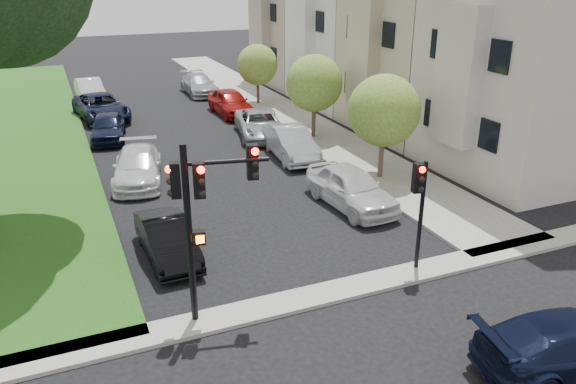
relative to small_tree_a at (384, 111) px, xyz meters
name	(u,v)px	position (x,y,z in m)	size (l,w,h in m)	color
ground	(366,335)	(-6.20, -9.41, -3.01)	(140.00, 140.00, 0.00)	black
grass_strip	(6,131)	(-15.20, 14.59, -2.95)	(8.00, 44.00, 0.12)	#1B5116
sidewalk_right	(269,105)	(0.55, 14.59, -2.95)	(3.50, 44.00, 0.12)	gray
sidewalk_cross	(330,293)	(-6.20, -7.41, -2.95)	(60.00, 1.00, 0.12)	gray
house_a	(540,9)	(6.25, -1.41, 3.92)	(7.70, 7.55, 15.97)	silver
house_b	(429,0)	(6.25, 6.09, 3.92)	(7.70, 7.55, 15.97)	gray
small_tree_a	(384,111)	(0.00, 0.00, 0.00)	(3.02, 3.02, 4.53)	#3E291C
small_tree_b	(314,83)	(0.00, 6.68, -0.06)	(2.96, 2.96, 4.44)	#3E291C
small_tree_c	(257,65)	(0.00, 15.21, -0.39)	(2.63, 2.63, 3.95)	#3E291C
traffic_signal_main	(202,202)	(-9.62, -7.18, 0.31)	(2.36, 0.66, 4.82)	black
traffic_signal_secondary	(419,197)	(-3.29, -7.22, -0.58)	(0.46, 0.37, 3.48)	black
car_cross_far	(575,344)	(-2.53, -12.35, -2.33)	(1.90, 4.68, 1.36)	black
car_parked_0	(351,187)	(-2.63, -2.14, -2.24)	(1.83, 4.56, 1.55)	silver
car_parked_1	(291,143)	(-2.41, 4.13, -2.26)	(1.59, 4.56, 1.50)	#999BA0
car_parked_2	(260,124)	(-2.49, 8.16, -2.32)	(2.29, 4.96, 1.38)	#999BA0
car_parked_3	(231,102)	(-2.50, 13.32, -2.23)	(1.85, 4.60, 1.57)	maroon
car_parked_4	(199,84)	(-2.75, 19.95, -2.31)	(1.97, 4.84, 1.41)	#999BA0
car_parked_5	(167,239)	(-9.91, -3.45, -2.37)	(1.36, 3.91, 1.29)	black
car_parked_6	(137,166)	(-9.67, 3.76, -2.32)	(1.93, 4.75, 1.38)	silver
car_parked_7	(108,127)	(-10.10, 10.65, -2.30)	(1.68, 4.18, 1.42)	black
car_parked_8	(101,107)	(-9.96, 15.30, -2.26)	(2.49, 5.40, 1.50)	black
car_parked_9	(90,90)	(-10.12, 20.76, -2.28)	(1.56, 4.46, 1.47)	silver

